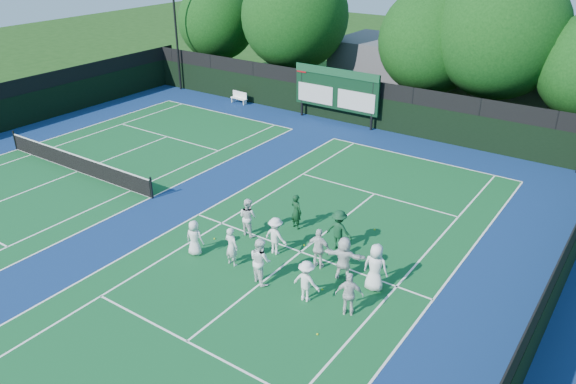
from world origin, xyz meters
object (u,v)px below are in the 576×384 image
Objects in this scene: coach_left at (296,212)px; tennis_net at (77,163)px; scoreboard at (336,89)px; bench at (239,97)px.

tennis_net is at bearing 21.96° from coach_left.
tennis_net is (-6.99, -14.59, -1.70)m from scoreboard.
scoreboard reaches higher than bench.
bench is 18.70m from coach_left.
scoreboard is 4.35× the size of bench.
tennis_net is at bearing -86.71° from bench.
scoreboard is 3.83× the size of coach_left.
bench is 0.88× the size of coach_left.
tennis_net is 7.21× the size of coach_left.
scoreboard is at bearing -51.00° from coach_left.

